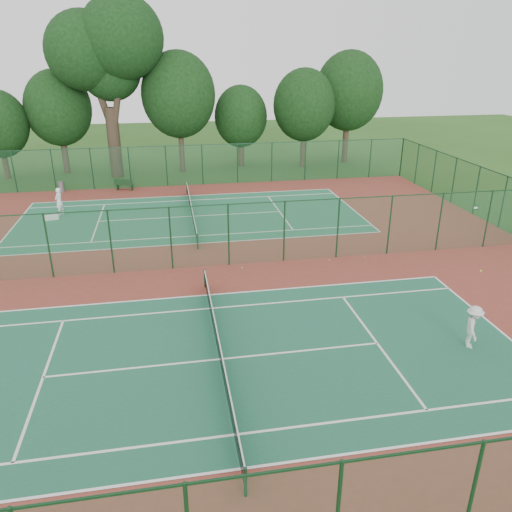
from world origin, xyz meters
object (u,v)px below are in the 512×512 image
at_px(trash_bin, 61,187).
at_px(bench, 124,185).
at_px(big_tree, 106,50).
at_px(player_far, 59,202).
at_px(player_near, 473,327).
at_px(kit_bag, 52,217).

height_order(trash_bin, bench, bench).
bearing_deg(bench, big_tree, 114.86).
bearing_deg(trash_bin, bench, -4.43).
bearing_deg(player_far, big_tree, -171.77).
bearing_deg(player_near, kit_bag, 68.80).
distance_m(trash_bin, kit_bag, 7.64).
relative_size(bench, kit_bag, 1.80).
height_order(player_near, player_far, player_far).
xyz_separation_m(bench, kit_bag, (-4.49, -7.21, -0.33)).
xyz_separation_m(player_far, trash_bin, (-1.06, 6.58, -0.56)).
relative_size(player_far, kit_bag, 2.20).
bearing_deg(big_tree, bench, -81.24).
bearing_deg(kit_bag, player_far, 54.56).
distance_m(bench, big_tree, 11.81).
height_order(trash_bin, big_tree, big_tree).
height_order(player_far, bench, player_far).
xyz_separation_m(trash_bin, big_tree, (4.29, 5.04, 10.52)).
height_order(player_near, kit_bag, player_near).
bearing_deg(bench, player_far, -107.24).
bearing_deg(kit_bag, big_tree, 60.84).
bearing_deg(bench, player_near, -44.78).
height_order(player_far, trash_bin, player_far).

